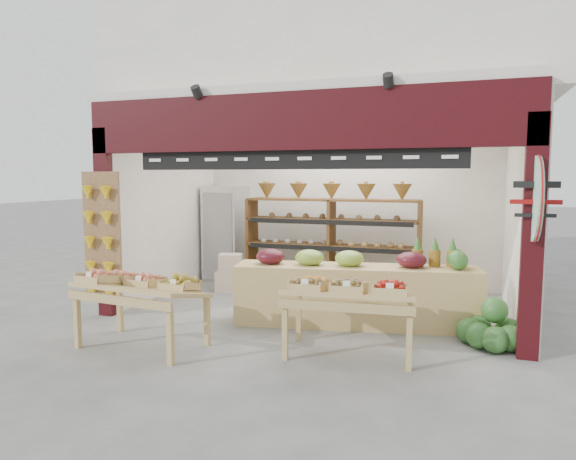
# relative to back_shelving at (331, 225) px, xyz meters

# --- Properties ---
(ground) EXTENTS (60.00, 60.00, 0.00)m
(ground) POSITION_rel_back_shelving_xyz_m (0.10, -1.52, -1.16)
(ground) COLOR slate
(ground) RESTS_ON ground
(shop_structure) EXTENTS (6.36, 5.12, 5.40)m
(shop_structure) POSITION_rel_back_shelving_xyz_m (0.10, 0.09, 2.77)
(shop_structure) COLOR white
(shop_structure) RESTS_ON ground
(banana_board) EXTENTS (0.60, 0.15, 1.80)m
(banana_board) POSITION_rel_back_shelving_xyz_m (-2.63, -2.70, -0.04)
(banana_board) COLOR olive
(banana_board) RESTS_ON ground
(gift_sign) EXTENTS (0.04, 0.93, 0.92)m
(gift_sign) POSITION_rel_back_shelving_xyz_m (2.85, -2.67, 0.59)
(gift_sign) COLOR #BFF0D0
(gift_sign) RESTS_ON ground
(back_shelving) EXTENTS (3.02, 0.49, 1.86)m
(back_shelving) POSITION_rel_back_shelving_xyz_m (0.00, 0.00, 0.00)
(back_shelving) COLOR brown
(back_shelving) RESTS_ON ground
(refrigerator) EXTENTS (0.71, 0.71, 1.80)m
(refrigerator) POSITION_rel_back_shelving_xyz_m (-2.16, 0.33, -0.26)
(refrigerator) COLOR silver
(refrigerator) RESTS_ON ground
(cardboard_stack) EXTENTS (1.03, 0.82, 0.65)m
(cardboard_stack) POSITION_rel_back_shelving_xyz_m (-1.44, -0.53, -0.92)
(cardboard_stack) COLOR silver
(cardboard_stack) RESTS_ON ground
(mid_counter) EXTENTS (3.26, 1.17, 1.02)m
(mid_counter) POSITION_rel_back_shelving_xyz_m (0.81, -1.93, -0.72)
(mid_counter) COLOR tan
(mid_counter) RESTS_ON ground
(display_table_left) EXTENTS (1.51, 0.94, 0.94)m
(display_table_left) POSITION_rel_back_shelving_xyz_m (-1.44, -3.54, -0.45)
(display_table_left) COLOR tan
(display_table_left) RESTS_ON ground
(display_table_right) EXTENTS (1.49, 0.92, 0.93)m
(display_table_right) POSITION_rel_back_shelving_xyz_m (0.98, -3.07, -0.43)
(display_table_right) COLOR tan
(display_table_right) RESTS_ON ground
(watermelon_pile) EXTENTS (0.74, 0.74, 0.58)m
(watermelon_pile) POSITION_rel_back_shelving_xyz_m (2.49, -2.27, -0.96)
(watermelon_pile) COLOR #184A1D
(watermelon_pile) RESTS_ON ground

